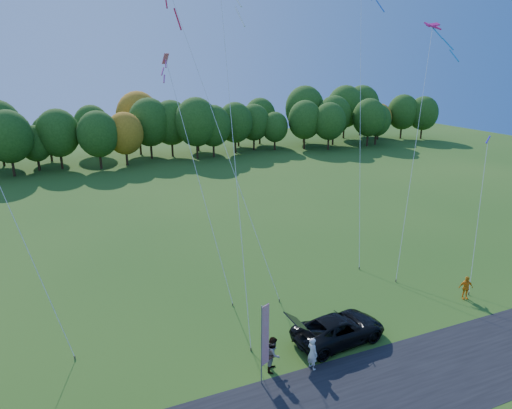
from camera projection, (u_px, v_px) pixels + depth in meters
name	position (u px, v px, depth m)	size (l,w,h in m)	color
ground	(299.00, 357.00, 24.94)	(160.00, 160.00, 0.00)	#244F15
asphalt_strip	(340.00, 405.00, 21.43)	(90.00, 6.00, 0.01)	black
tree_line	(136.00, 162.00, 73.16)	(116.00, 12.00, 10.00)	#1E4711
black_suv	(339.00, 329.00, 26.15)	(2.57, 5.57, 1.55)	black
person_tailgate_a	(312.00, 353.00, 23.73)	(0.66, 0.44, 1.82)	silver
person_tailgate_b	(273.00, 354.00, 23.62)	(0.93, 0.73, 1.92)	gray
person_east	(466.00, 288.00, 30.80)	(0.97, 0.40, 1.65)	orange
feather_flag	(264.00, 335.00, 22.24)	(0.53, 0.30, 4.39)	#999999
kite_delta_blue	(218.00, 128.00, 30.66)	(6.45, 10.88, 23.41)	#4C3F33
kite_parafoil_orange	(360.00, 111.00, 38.20)	(8.35, 12.04, 23.41)	#4C3F33
kite_delta_red	(233.00, 138.00, 27.27)	(3.56, 11.46, 22.59)	#4C3F33
kite_parafoil_rainbow	(416.00, 145.00, 35.46)	(9.70, 8.21, 18.85)	#4C3F33
kite_diamond_yellow	(27.00, 248.00, 24.34)	(3.97, 5.26, 12.38)	#4C3F33
kite_diamond_pink	(199.00, 181.00, 29.87)	(2.86, 6.40, 16.27)	#4C3F33
kite_diamond_blue_low	(479.00, 213.00, 32.63)	(4.98, 4.57, 10.47)	#4C3F33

